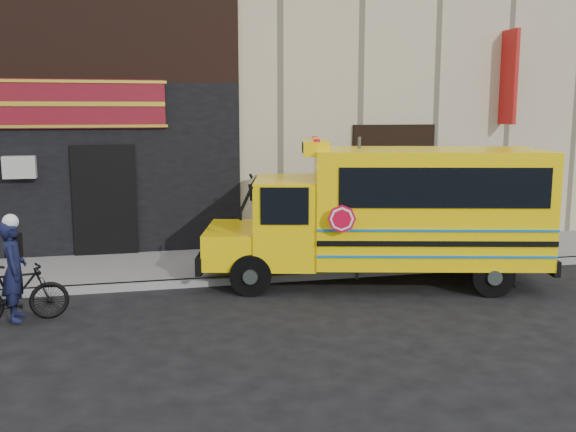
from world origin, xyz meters
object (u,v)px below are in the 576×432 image
Objects in this scene: sign_pole at (359,202)px; cyclist at (14,274)px; bicycle at (16,294)px; school_bus at (393,210)px.

sign_pole is 1.77× the size of cyclist.
sign_pole is 1.78× the size of bicycle.
cyclist is at bearing -168.20° from sign_pole.
cyclist is at bearing -172.39° from school_bus.
sign_pole is (-0.59, 0.41, 0.14)m from school_bus.
bicycle is (-6.45, -1.38, -1.15)m from sign_pole.
cyclist reaches higher than bicycle.
sign_pole is at bearing 145.45° from school_bus.
cyclist is (-6.47, -1.35, -0.81)m from sign_pole.
school_bus is 0.73m from sign_pole.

